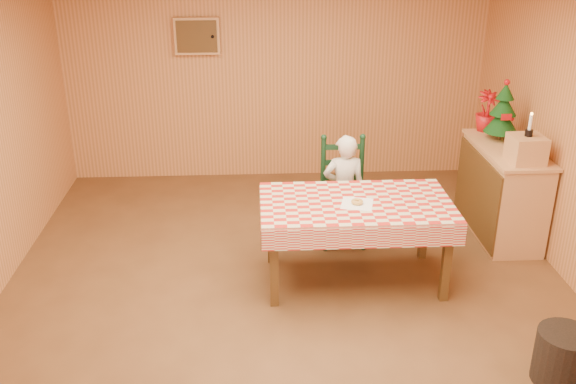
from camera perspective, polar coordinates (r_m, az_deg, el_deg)
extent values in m
plane|color=brown|center=(5.50, 0.11, -9.97)|extent=(6.00, 6.00, 0.00)
cube|color=#C68047|center=(7.78, -1.14, 10.57)|extent=(5.00, 0.10, 2.60)
cube|color=tan|center=(7.66, -8.09, 13.58)|extent=(0.52, 0.08, 0.42)
cube|color=#533516|center=(7.62, -8.11, 13.52)|extent=(0.46, 0.02, 0.36)
sphere|color=black|center=(7.59, -6.73, 13.55)|extent=(0.04, 0.04, 0.04)
cube|color=#533516|center=(5.54, 6.06, -1.32)|extent=(1.60, 0.90, 0.06)
cube|color=#533516|center=(5.32, -1.24, -6.84)|extent=(0.07, 0.07, 0.69)
cube|color=#533516|center=(5.55, 13.89, -6.24)|extent=(0.07, 0.07, 0.69)
cube|color=#533516|center=(5.97, -1.48, -3.27)|extent=(0.07, 0.07, 0.69)
cube|color=#533516|center=(6.17, 12.01, -2.88)|extent=(0.07, 0.07, 0.69)
cube|color=#B32017|center=(5.52, 6.08, -0.94)|extent=(1.64, 0.94, 0.02)
cube|color=#B32017|center=(5.15, 6.82, -4.10)|extent=(1.64, 0.02, 0.18)
cube|color=#B32017|center=(5.99, 5.36, 0.03)|extent=(1.64, 0.02, 0.18)
cube|color=#255125|center=(5.50, -2.44, -2.08)|extent=(0.02, 0.94, 0.18)
cube|color=#255125|center=(5.75, 14.14, -1.64)|extent=(0.02, 0.94, 0.18)
cube|color=black|center=(6.32, 4.95, -0.95)|extent=(0.44, 0.40, 0.04)
cylinder|color=black|center=(6.24, 3.36, -3.52)|extent=(0.04, 0.04, 0.41)
cylinder|color=black|center=(6.29, 6.80, -3.42)|extent=(0.04, 0.04, 0.41)
cylinder|color=black|center=(6.54, 3.03, -2.18)|extent=(0.04, 0.04, 0.41)
cylinder|color=black|center=(6.59, 6.32, -2.09)|extent=(0.04, 0.04, 0.41)
cylinder|color=black|center=(6.33, 3.14, 2.28)|extent=(0.05, 0.05, 0.60)
sphere|color=black|center=(6.22, 3.20, 4.86)|extent=(0.06, 0.06, 0.06)
cylinder|color=black|center=(6.38, 6.54, 2.34)|extent=(0.05, 0.05, 0.60)
sphere|color=black|center=(6.28, 6.66, 4.89)|extent=(0.06, 0.06, 0.06)
cube|color=black|center=(6.39, 4.81, 1.31)|extent=(0.38, 0.03, 0.05)
cube|color=black|center=(6.33, 4.86, 2.65)|extent=(0.38, 0.03, 0.05)
cube|color=black|center=(6.28, 4.91, 4.01)|extent=(0.38, 0.03, 0.05)
imported|color=silver|center=(6.26, 4.99, 0.15)|extent=(0.41, 0.27, 1.12)
cube|color=white|center=(5.47, 6.16, -1.04)|extent=(0.31, 0.31, 0.00)
torus|color=gold|center=(5.47, 6.17, -0.86)|extent=(0.11, 0.11, 0.04)
cube|color=tan|center=(6.83, 18.47, -0.03)|extent=(0.50, 1.20, 0.90)
cube|color=tan|center=(6.67, 18.98, 3.64)|extent=(0.54, 1.24, 0.03)
cube|color=#533516|center=(6.74, 16.41, -0.08)|extent=(0.02, 1.20, 0.80)
cube|color=tan|center=(6.28, 20.42, 3.60)|extent=(0.31, 0.31, 0.25)
cylinder|color=#533516|center=(6.87, 18.30, 4.78)|extent=(0.04, 0.04, 0.08)
cone|color=black|center=(6.82, 18.47, 6.05)|extent=(0.34, 0.34, 0.24)
cone|color=black|center=(6.78, 18.64, 7.34)|extent=(0.26, 0.26, 0.20)
cone|color=black|center=(6.75, 18.79, 8.48)|extent=(0.18, 0.18, 0.16)
sphere|color=#AB0F13|center=(6.73, 18.89, 9.22)|extent=(0.06, 0.06, 0.06)
cube|color=#AB0F13|center=(6.66, 18.84, 6.32)|extent=(0.10, 0.02, 0.06)
sphere|color=#AB0F13|center=(6.79, 19.31, 6.13)|extent=(0.04, 0.04, 0.04)
sphere|color=#AB0F13|center=(6.82, 17.88, 6.99)|extent=(0.04, 0.04, 0.04)
sphere|color=#AB0F13|center=(6.87, 18.74, 7.86)|extent=(0.04, 0.04, 0.04)
imported|color=#AB0F13|center=(7.07, 17.27, 6.90)|extent=(0.28, 0.28, 0.43)
cylinder|color=black|center=(6.23, 20.62, 4.94)|extent=(0.07, 0.07, 0.06)
cylinder|color=white|center=(6.20, 20.75, 5.81)|extent=(0.03, 0.03, 0.14)
sphere|color=orange|center=(6.18, 20.85, 6.53)|extent=(0.02, 0.02, 0.02)
cylinder|color=black|center=(4.99, 23.26, -13.33)|extent=(0.47, 0.47, 0.39)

